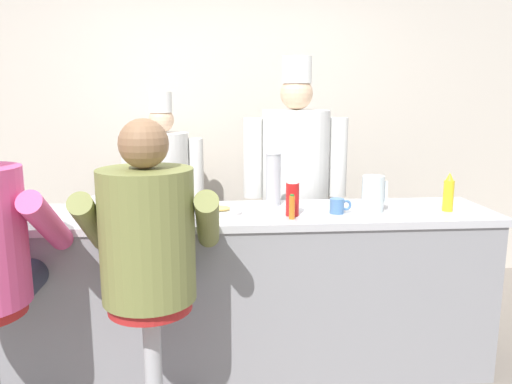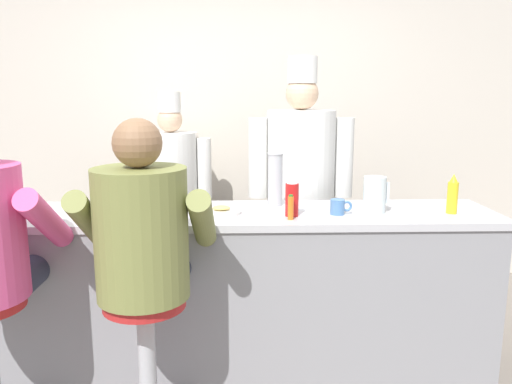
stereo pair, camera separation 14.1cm
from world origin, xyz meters
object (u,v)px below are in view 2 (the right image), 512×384
at_px(breakfast_plate, 221,211).
at_px(coffee_mug_white, 101,202).
at_px(water_pitcher_clear, 375,195).
at_px(coffee_mug_blue, 338,207).
at_px(cook_in_whites_far, 301,180).
at_px(ketchup_bottle_red, 292,196).
at_px(cook_in_whites_near, 172,186).
at_px(diner_seated_olive, 144,243).
at_px(cereal_bowl, 28,211).
at_px(cup_stack_steel, 275,179).
at_px(hot_sauce_bottle_orange, 291,208).
at_px(mustard_bottle_yellow, 453,195).

bearing_deg(breakfast_plate, coffee_mug_white, 171.14).
xyz_separation_m(water_pitcher_clear, coffee_mug_white, (-1.56, 0.12, -0.06)).
relative_size(coffee_mug_blue, cook_in_whites_far, 0.07).
distance_m(ketchup_bottle_red, coffee_mug_blue, 0.27).
bearing_deg(breakfast_plate, cook_in_whites_near, 110.04).
xyz_separation_m(water_pitcher_clear, diner_seated_olive, (-1.19, -0.55, -0.11)).
bearing_deg(ketchup_bottle_red, cook_in_whites_far, 79.80).
bearing_deg(cereal_bowl, coffee_mug_white, 18.45).
distance_m(cup_stack_steel, diner_seated_olive, 1.01).
bearing_deg(water_pitcher_clear, hot_sauce_bottle_orange, -163.47).
distance_m(coffee_mug_blue, cook_in_whites_far, 0.75).
height_order(ketchup_bottle_red, water_pitcher_clear, ketchup_bottle_red).
height_order(cook_in_whites_near, cook_in_whites_far, cook_in_whites_far).
bearing_deg(breakfast_plate, ketchup_bottle_red, -10.66).
relative_size(ketchup_bottle_red, coffee_mug_blue, 1.96).
height_order(hot_sauce_bottle_orange, cook_in_whites_near, cook_in_whites_near).
relative_size(cereal_bowl, diner_seated_olive, 0.10).
distance_m(water_pitcher_clear, diner_seated_olive, 1.31).
xyz_separation_m(hot_sauce_bottle_orange, cup_stack_steel, (-0.06, 0.36, 0.09)).
height_order(water_pitcher_clear, coffee_mug_white, water_pitcher_clear).
xyz_separation_m(ketchup_bottle_red, coffee_mug_white, (-1.09, 0.18, -0.07)).
bearing_deg(cereal_bowl, ketchup_bottle_red, -2.34).
relative_size(mustard_bottle_yellow, cook_in_whites_far, 0.12).
distance_m(diner_seated_olive, cook_in_whites_far, 1.52).
bearing_deg(coffee_mug_blue, ketchup_bottle_red, -173.19).
relative_size(breakfast_plate, coffee_mug_blue, 1.83).
height_order(cereal_bowl, cup_stack_steel, cup_stack_steel).
xyz_separation_m(cereal_bowl, coffee_mug_white, (0.37, 0.12, 0.02)).
bearing_deg(diner_seated_olive, cup_stack_steel, 49.70).
bearing_deg(cook_in_whites_near, hot_sauce_bottle_orange, -59.14).
relative_size(ketchup_bottle_red, diner_seated_olive, 0.16).
distance_m(cereal_bowl, diner_seated_olive, 0.91).
height_order(hot_sauce_bottle_orange, cup_stack_steel, cup_stack_steel).
relative_size(mustard_bottle_yellow, cook_in_whites_near, 0.14).
xyz_separation_m(mustard_bottle_yellow, hot_sauce_bottle_orange, (-0.92, -0.12, -0.04)).
relative_size(diner_seated_olive, cook_in_whites_near, 0.93).
bearing_deg(breakfast_plate, mustard_bottle_yellow, -1.54).
bearing_deg(cup_stack_steel, water_pitcher_clear, -21.62).
distance_m(mustard_bottle_yellow, water_pitcher_clear, 0.43).
height_order(breakfast_plate, diner_seated_olive, diner_seated_olive).
bearing_deg(mustard_bottle_yellow, coffee_mug_blue, -179.36).
xyz_separation_m(coffee_mug_blue, cook_in_whites_far, (-0.12, 0.74, 0.03)).
distance_m(mustard_bottle_yellow, cook_in_whites_far, 1.06).
xyz_separation_m(mustard_bottle_yellow, cereal_bowl, (-2.36, 0.02, -0.08)).
height_order(ketchup_bottle_red, mustard_bottle_yellow, ketchup_bottle_red).
height_order(cereal_bowl, cook_in_whites_near, cook_in_whites_near).
xyz_separation_m(cereal_bowl, coffee_mug_blue, (1.72, -0.03, 0.02)).
distance_m(hot_sauce_bottle_orange, diner_seated_olive, 0.81).
bearing_deg(breakfast_plate, hot_sauce_bottle_orange, -22.11).
distance_m(cereal_bowl, coffee_mug_white, 0.39).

